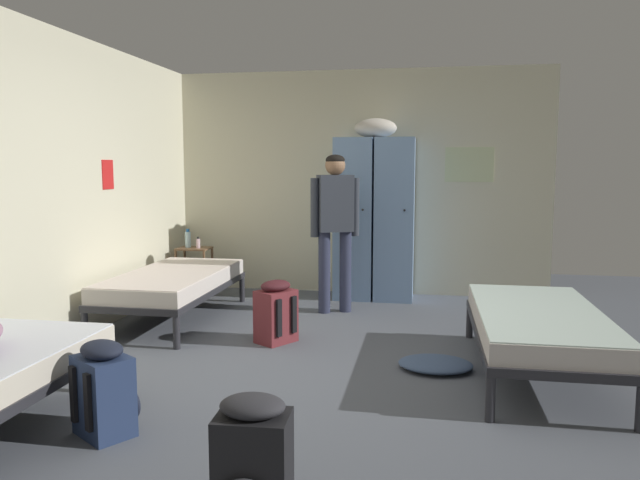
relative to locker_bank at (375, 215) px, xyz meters
name	(u,v)px	position (x,y,z in m)	size (l,w,h in m)	color
ground_plane	(313,368)	(-0.23, -2.60, -0.97)	(9.22, 9.22, 0.00)	#565B66
room_backdrop	(212,187)	(-1.48, -1.32, 0.36)	(4.51, 5.82, 2.66)	beige
locker_bank	(375,215)	(0.00, 0.00, 0.00)	(0.90, 0.55, 2.07)	#7A9ECC
shelf_unit	(194,266)	(-2.13, -0.21, -0.62)	(0.38, 0.30, 0.57)	brown
bed_right	(538,324)	(1.41, -2.45, -0.59)	(0.90, 1.90, 0.49)	#28282D
bed_left_rear	(173,282)	(-1.88, -1.39, -0.59)	(0.90, 1.90, 0.49)	#28282D
person_traveler	(335,218)	(-0.34, -0.77, 0.03)	(0.49, 0.33, 1.65)	#2D334C
water_bottle	(188,239)	(-2.21, -0.19, -0.30)	(0.07, 0.07, 0.22)	#B2DBEA
lotion_bottle	(198,243)	(-2.06, -0.25, -0.34)	(0.05, 0.05, 0.14)	beige
backpack_maroon	(275,313)	(-0.69, -1.96, -0.71)	(0.41, 0.40, 0.55)	maroon
backpack_navy	(105,390)	(-1.19, -3.93, -0.71)	(0.40, 0.41, 0.55)	navy
backpack_black	(253,460)	(-0.13, -4.58, -0.71)	(0.33, 0.35, 0.55)	black
clothes_pile_denim	(435,364)	(0.68, -2.47, -0.93)	(0.56, 0.43, 0.09)	#42567A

